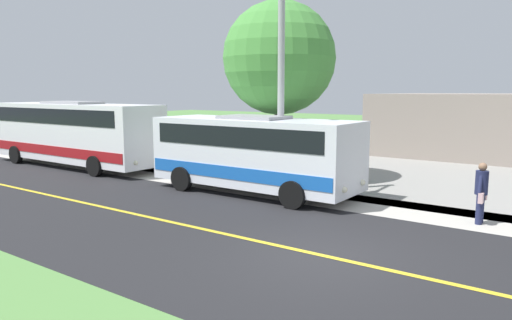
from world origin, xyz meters
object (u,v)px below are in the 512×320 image
(pedestrian_with_bags, at_px, (481,191))
(tree_curbside, at_px, (279,58))
(transit_bus_rear, at_px, (74,131))
(street_light_pole, at_px, (279,73))
(shuttle_bus_front, at_px, (254,151))

(pedestrian_with_bags, bearing_deg, tree_curbside, -106.94)
(tree_curbside, bearing_deg, transit_bus_rear, -74.04)
(pedestrian_with_bags, xyz_separation_m, street_light_pole, (0.01, -6.65, 3.38))
(transit_bus_rear, height_order, pedestrian_with_bags, transit_bus_rear)
(shuttle_bus_front, distance_m, tree_curbside, 4.51)
(pedestrian_with_bags, bearing_deg, transit_bus_rear, -88.90)
(pedestrian_with_bags, bearing_deg, shuttle_bus_front, -87.64)
(shuttle_bus_front, height_order, pedestrian_with_bags, shuttle_bus_front)
(transit_bus_rear, bearing_deg, shuttle_bus_front, 90.23)
(transit_bus_rear, relative_size, pedestrian_with_bags, 6.14)
(pedestrian_with_bags, height_order, tree_curbside, tree_curbside)
(shuttle_bus_front, relative_size, pedestrian_with_bags, 4.54)
(street_light_pole, bearing_deg, pedestrian_with_bags, 90.06)
(street_light_pole, bearing_deg, tree_curbside, -147.37)
(shuttle_bus_front, relative_size, tree_curbside, 1.07)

